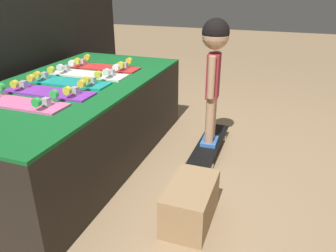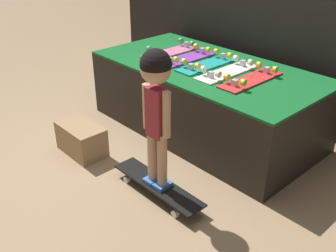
% 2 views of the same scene
% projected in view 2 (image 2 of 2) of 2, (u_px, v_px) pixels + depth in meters
% --- Properties ---
extents(ground_plane, '(16.00, 16.00, 0.00)m').
position_uv_depth(ground_plane, '(157.00, 151.00, 3.36)').
color(ground_plane, '#9E7F5B').
extents(display_rack, '(2.06, 1.03, 0.63)m').
position_uv_depth(display_rack, '(206.00, 99.00, 3.57)').
color(display_rack, black).
rests_on(display_rack, ground_plane).
extents(skateboard_pink_on_rack, '(0.19, 0.63, 0.09)m').
position_uv_depth(skateboard_pink_on_rack, '(171.00, 51.00, 3.74)').
color(skateboard_pink_on_rack, pink).
rests_on(skateboard_pink_on_rack, display_rack).
extents(skateboard_purple_on_rack, '(0.19, 0.63, 0.09)m').
position_uv_depth(skateboard_purple_on_rack, '(186.00, 58.00, 3.56)').
color(skateboard_purple_on_rack, purple).
rests_on(skateboard_purple_on_rack, display_rack).
extents(skateboard_teal_on_rack, '(0.19, 0.63, 0.09)m').
position_uv_depth(skateboard_teal_on_rack, '(207.00, 64.00, 3.41)').
color(skateboard_teal_on_rack, teal).
rests_on(skateboard_teal_on_rack, display_rack).
extents(skateboard_white_on_rack, '(0.19, 0.63, 0.09)m').
position_uv_depth(skateboard_white_on_rack, '(227.00, 71.00, 3.25)').
color(skateboard_white_on_rack, white).
rests_on(skateboard_white_on_rack, display_rack).
extents(skateboard_red_on_rack, '(0.19, 0.63, 0.09)m').
position_uv_depth(skateboard_red_on_rack, '(251.00, 79.00, 3.09)').
color(skateboard_red_on_rack, red).
rests_on(skateboard_red_on_rack, display_rack).
extents(skateboard_on_floor, '(0.80, 0.18, 0.09)m').
position_uv_depth(skateboard_on_floor, '(158.00, 186.00, 2.81)').
color(skateboard_on_floor, black).
rests_on(skateboard_on_floor, ground_plane).
extents(child, '(0.24, 0.20, 0.99)m').
position_uv_depth(child, '(156.00, 94.00, 2.47)').
color(child, '#3870C6').
rests_on(child, skateboard_on_floor).
extents(storage_box, '(0.43, 0.25, 0.25)m').
position_uv_depth(storage_box, '(82.00, 139.00, 3.29)').
color(storage_box, '#A37F56').
rests_on(storage_box, ground_plane).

